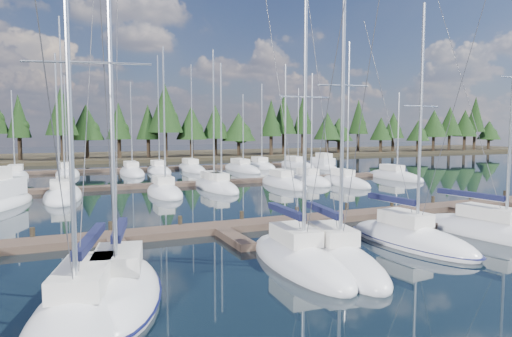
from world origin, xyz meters
name	(u,v)px	position (x,y,z in m)	size (l,w,h in m)	color
ground	(238,197)	(0.00, 30.00, 0.00)	(260.00, 260.00, 0.00)	black
far_shore	(134,156)	(0.00, 90.00, 0.30)	(220.00, 30.00, 0.60)	#31291B
main_dock	(309,222)	(0.00, 17.36, 0.20)	(44.00, 6.13, 0.90)	#4A3A2E
back_docks	(182,175)	(0.00, 49.58, 0.20)	(50.00, 21.80, 0.40)	#4A3A2E
front_sailboat_0	(81,313)	(-14.11, 7.50, 0.28)	(5.39, 11.00, 14.68)	silver
front_sailboat_1	(118,291)	(-12.79, 9.11, 0.29)	(4.77, 8.85, 15.16)	silver
front_sailboat_2	(299,259)	(-4.86, 9.94, 0.29)	(3.05, 8.65, 13.58)	silver
front_sailboat_3	(336,258)	(-3.26, 9.43, 0.30)	(3.80, 8.74, 14.50)	silver
front_sailboat_4	(410,239)	(2.41, 10.92, 0.28)	(3.77, 8.77, 13.21)	silver
front_sailboat_5	(496,232)	(7.97, 10.19, 0.30)	(4.28, 10.35, 16.13)	silver
back_sailboat_rows	(197,177)	(0.75, 45.31, 0.26)	(49.00, 33.02, 16.75)	silver
motor_yacht_right	(323,166)	(22.66, 52.20, 0.44)	(3.01, 7.96, 3.91)	silver
tree_line	(138,121)	(-0.58, 80.18, 7.48)	(185.96, 11.48, 13.98)	black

